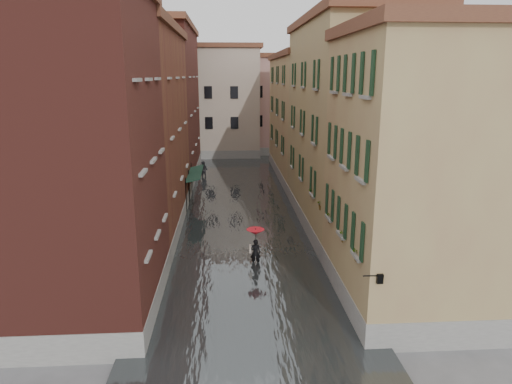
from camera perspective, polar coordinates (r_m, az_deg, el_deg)
name	(u,v)px	position (r m, az deg, el deg)	size (l,w,h in m)	color
ground	(248,284)	(22.78, -0.95, -11.46)	(120.00, 120.00, 0.00)	#57575A
floodwater	(240,208)	(34.91, -1.98, -1.97)	(10.00, 60.00, 0.20)	#3D4244
building_left_near	(77,163)	(19.74, -21.51, 3.38)	(6.00, 8.00, 13.00)	maroon
building_left_mid	(132,135)	(30.32, -15.29, 6.92)	(6.00, 14.00, 12.50)	brown
building_left_far	(163,107)	(44.98, -11.61, 10.38)	(6.00, 16.00, 14.00)	maroon
building_right_near	(414,176)	(20.55, 19.17, 1.84)	(6.00, 8.00, 11.50)	#9C7650
building_right_mid	(348,129)	(30.72, 11.43, 7.70)	(6.00, 14.00, 13.00)	#97825B
building_right_far	(308,119)	(45.38, 6.49, 9.02)	(6.00, 16.00, 11.50)	#9C7650
building_end_cream	(210,103)	(58.61, -5.80, 10.97)	(12.00, 9.00, 13.00)	#B8A892
building_end_pink	(279,106)	(61.00, 2.91, 10.69)	(10.00, 9.00, 12.00)	tan
awning_near	(193,178)	(34.50, -7.83, 1.76)	(1.09, 2.88, 2.80)	#163325
awning_far	(196,171)	(37.09, -7.55, 2.66)	(1.09, 2.96, 2.80)	#163325
wall_lantern	(379,278)	(16.90, 15.12, -10.34)	(0.71, 0.22, 0.35)	black
window_planters	(332,212)	(22.46, 9.52, -2.42)	(0.59, 10.44, 0.84)	brown
pedestrian_main	(255,243)	(24.33, -0.08, -6.37)	(0.98, 0.98, 2.06)	black
pedestrian_far	(204,170)	(45.24, -6.55, 2.74)	(0.84, 0.65, 1.72)	black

